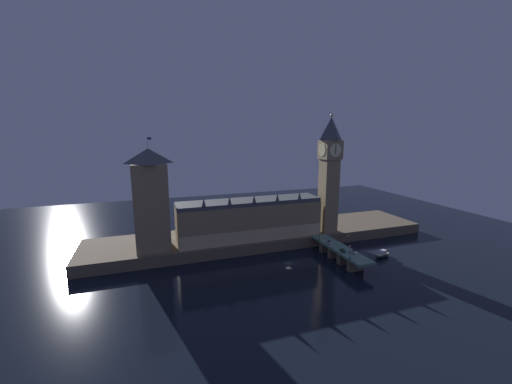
# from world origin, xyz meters

# --- Properties ---
(ground_plane) EXTENTS (400.00, 400.00, 0.00)m
(ground_plane) POSITION_xyz_m (0.00, 0.00, 0.00)
(ground_plane) COLOR black
(embankment) EXTENTS (220.00, 42.00, 6.60)m
(embankment) POSITION_xyz_m (0.00, 39.00, 3.30)
(embankment) COLOR brown
(embankment) RESTS_ON ground_plane
(parliament_hall) EXTENTS (87.58, 19.32, 28.56)m
(parliament_hall) POSITION_xyz_m (-12.42, 29.99, 18.45)
(parliament_hall) COLOR #8E7A56
(parliament_hall) RESTS_ON embankment
(clock_tower) EXTENTS (12.04, 12.15, 74.89)m
(clock_tower) POSITION_xyz_m (39.88, 26.39, 46.26)
(clock_tower) COLOR #8E7A56
(clock_tower) RESTS_ON embankment
(victoria_tower) EXTENTS (18.36, 18.36, 61.66)m
(victoria_tower) POSITION_xyz_m (-68.82, 30.50, 34.56)
(victoria_tower) COLOR #8E7A56
(victoria_tower) RESTS_ON embankment
(bridge) EXTENTS (10.08, 46.00, 7.31)m
(bridge) POSITION_xyz_m (29.32, -5.00, 4.79)
(bridge) COLOR slate
(bridge) RESTS_ON ground_plane
(car_northbound_lead) EXTENTS (2.09, 4.15, 1.46)m
(car_northbound_lead) POSITION_xyz_m (27.10, 3.32, 8.00)
(car_northbound_lead) COLOR silver
(car_northbound_lead) RESTS_ON bridge
(car_northbound_trail) EXTENTS (1.85, 4.05, 1.52)m
(car_northbound_trail) POSITION_xyz_m (27.10, -10.29, 8.02)
(car_northbound_trail) COLOR #235633
(car_northbound_trail) RESTS_ON bridge
(car_southbound_lead) EXTENTS (2.01, 4.16, 1.54)m
(car_southbound_lead) POSITION_xyz_m (31.53, -13.76, 8.03)
(car_southbound_lead) COLOR silver
(car_southbound_lead) RESTS_ON bridge
(pedestrian_near_rail) EXTENTS (0.38, 0.38, 1.68)m
(pedestrian_near_rail) POSITION_xyz_m (24.88, -20.29, 8.20)
(pedestrian_near_rail) COLOR black
(pedestrian_near_rail) RESTS_ON bridge
(street_lamp_near) EXTENTS (1.34, 0.60, 7.12)m
(street_lamp_near) POSITION_xyz_m (24.48, -19.72, 11.76)
(street_lamp_near) COLOR #2D3333
(street_lamp_near) RESTS_ON bridge
(street_lamp_mid) EXTENTS (1.34, 0.60, 6.81)m
(street_lamp_mid) POSITION_xyz_m (34.15, -5.00, 11.57)
(street_lamp_mid) COLOR #2D3333
(street_lamp_mid) RESTS_ON bridge
(street_lamp_far) EXTENTS (1.34, 0.60, 6.52)m
(street_lamp_far) POSITION_xyz_m (24.48, 9.72, 11.39)
(street_lamp_far) COLOR #2D3333
(street_lamp_far) RESTS_ON bridge
(boat_downstream) EXTENTS (10.98, 5.89, 4.18)m
(boat_downstream) POSITION_xyz_m (54.64, -9.40, 1.53)
(boat_downstream) COLOR #28282D
(boat_downstream) RESTS_ON ground_plane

